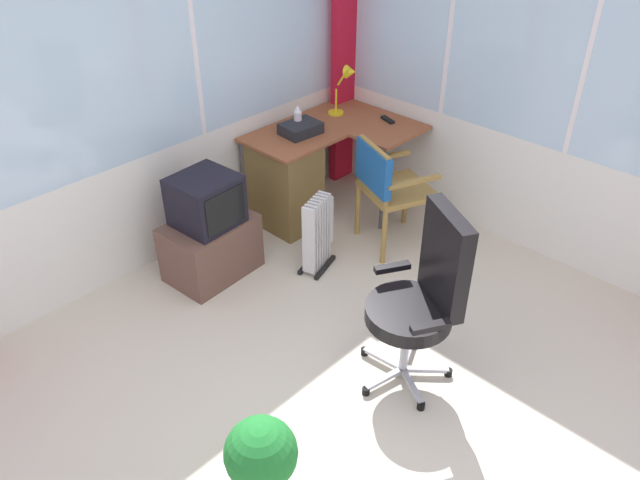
% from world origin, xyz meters
% --- Properties ---
extents(ground, '(5.67, 5.20, 0.06)m').
position_xyz_m(ground, '(0.00, 0.00, -0.03)').
color(ground, beige).
extents(north_window_panel, '(4.67, 0.07, 2.74)m').
position_xyz_m(north_window_panel, '(-0.00, 2.13, 1.36)').
color(north_window_panel, white).
rests_on(north_window_panel, ground).
extents(east_window_panel, '(0.07, 4.20, 2.74)m').
position_xyz_m(east_window_panel, '(2.37, 0.00, 1.37)').
color(east_window_panel, white).
rests_on(east_window_panel, ground).
extents(curtain_corner, '(0.27, 0.07, 2.64)m').
position_xyz_m(curtain_corner, '(2.24, 2.00, 1.32)').
color(curtain_corner, red).
rests_on(curtain_corner, ground).
extents(desk, '(1.28, 0.98, 0.75)m').
position_xyz_m(desk, '(1.34, 1.77, 0.41)').
color(desk, brown).
rests_on(desk, ground).
extents(desk_lamp, '(0.23, 0.20, 0.42)m').
position_xyz_m(desk_lamp, '(2.03, 1.79, 1.02)').
color(desk_lamp, yellow).
rests_on(desk_lamp, desk).
extents(tv_remote, '(0.09, 0.16, 0.02)m').
position_xyz_m(tv_remote, '(2.14, 1.43, 0.76)').
color(tv_remote, black).
rests_on(tv_remote, desk).
extents(spray_bottle, '(0.06, 0.06, 0.22)m').
position_xyz_m(spray_bottle, '(1.49, 1.83, 0.85)').
color(spray_bottle, silver).
rests_on(spray_bottle, desk).
extents(paper_tray, '(0.32, 0.26, 0.09)m').
position_xyz_m(paper_tray, '(1.46, 1.77, 0.79)').
color(paper_tray, black).
rests_on(paper_tray, desk).
extents(wooden_armchair, '(0.63, 0.63, 0.88)m').
position_xyz_m(wooden_armchair, '(1.57, 0.99, 0.57)').
color(wooden_armchair, olive).
rests_on(wooden_armchair, ground).
extents(office_chair, '(0.60, 0.62, 1.12)m').
position_xyz_m(office_chair, '(0.64, -0.04, 0.63)').
color(office_chair, '#B7B7BF').
rests_on(office_chair, ground).
extents(tv_on_stand, '(0.67, 0.48, 0.80)m').
position_xyz_m(tv_on_stand, '(0.42, 1.66, 0.35)').
color(tv_on_stand, brown).
rests_on(tv_on_stand, ground).
extents(space_heater, '(0.37, 0.26, 0.58)m').
position_xyz_m(space_heater, '(1.03, 1.16, 0.30)').
color(space_heater, silver).
rests_on(space_heater, ground).
extents(potted_plant, '(0.36, 0.36, 0.48)m').
position_xyz_m(potted_plant, '(-0.56, 0.02, 0.27)').
color(potted_plant, beige).
rests_on(potted_plant, ground).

